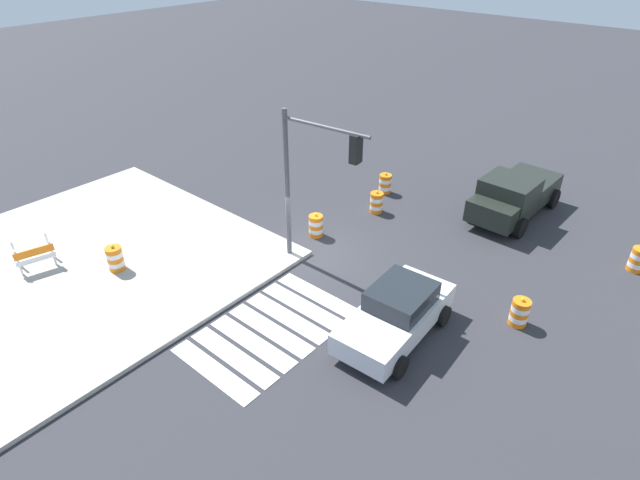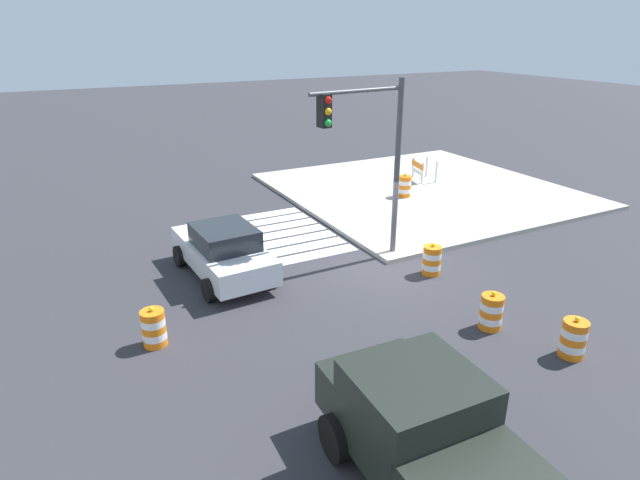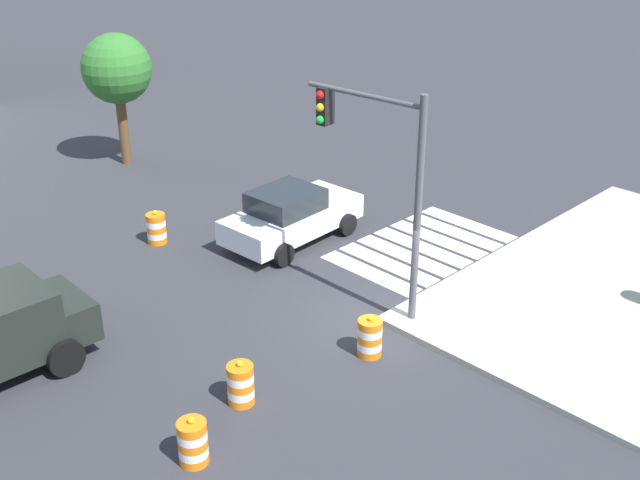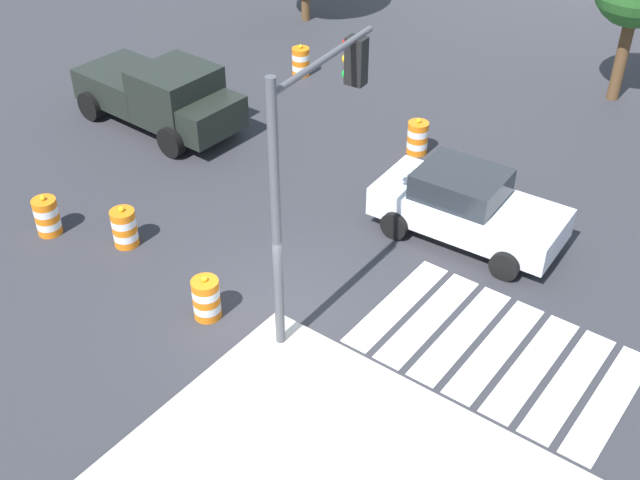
% 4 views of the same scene
% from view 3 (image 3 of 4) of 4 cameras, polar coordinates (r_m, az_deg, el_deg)
% --- Properties ---
extents(ground_plane, '(120.00, 120.00, 0.00)m').
position_cam_3_polar(ground_plane, '(19.40, 4.07, -5.91)').
color(ground_plane, '#2D2D33').
extents(crosswalk_stripes, '(5.10, 3.20, 0.02)m').
position_cam_3_polar(crosswalk_stripes, '(23.12, 7.31, -0.51)').
color(crosswalk_stripes, silver).
rests_on(crosswalk_stripes, ground).
extents(sports_car, '(4.39, 2.32, 1.63)m').
position_cam_3_polar(sports_car, '(23.03, -2.11, 1.80)').
color(sports_car, silver).
rests_on(sports_car, ground).
extents(traffic_barrel_near_corner, '(0.56, 0.56, 1.02)m').
position_cam_3_polar(traffic_barrel_near_corner, '(17.98, 3.60, -7.00)').
color(traffic_barrel_near_corner, orange).
rests_on(traffic_barrel_near_corner, ground).
extents(traffic_barrel_crosswalk_end, '(0.56, 0.56, 1.02)m').
position_cam_3_polar(traffic_barrel_crosswalk_end, '(23.52, -11.67, 0.82)').
color(traffic_barrel_crosswalk_end, orange).
rests_on(traffic_barrel_crosswalk_end, ground).
extents(traffic_barrel_median_far, '(0.56, 0.56, 1.02)m').
position_cam_3_polar(traffic_barrel_median_far, '(16.58, -5.72, -10.27)').
color(traffic_barrel_median_far, orange).
rests_on(traffic_barrel_median_far, ground).
extents(traffic_barrel_far_curb, '(0.56, 0.56, 1.02)m').
position_cam_3_polar(traffic_barrel_far_curb, '(15.27, -9.12, -14.16)').
color(traffic_barrel_far_curb, orange).
rests_on(traffic_barrel_far_curb, ground).
extents(traffic_light_pole, '(0.64, 3.28, 5.50)m').
position_cam_3_polar(traffic_light_pole, '(18.33, 4.20, 5.74)').
color(traffic_light_pole, '#4C4C51').
rests_on(traffic_light_pole, sidewalk_corner).
extents(street_tree_streetside_near, '(2.46, 2.46, 4.73)m').
position_cam_3_polar(street_tree_streetside_near, '(29.28, -14.40, 11.76)').
color(street_tree_streetside_near, brown).
rests_on(street_tree_streetside_near, ground).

